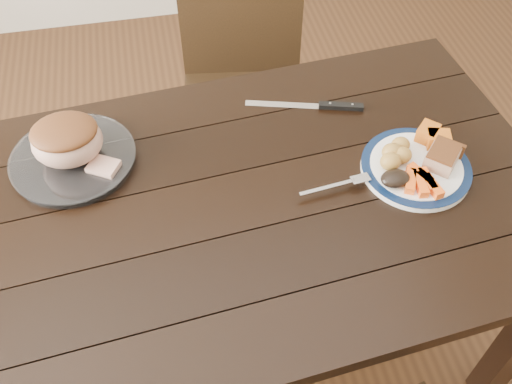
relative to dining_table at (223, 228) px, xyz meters
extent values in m
plane|color=#472B16|center=(0.00, 0.00, -0.66)|extent=(4.00, 4.00, 0.00)
cube|color=black|center=(0.00, 0.00, 0.07)|extent=(1.67, 1.04, 0.04)
cube|color=black|center=(0.68, 0.43, -0.30)|extent=(0.07, 0.07, 0.71)
cube|color=black|center=(0.17, 0.65, -0.21)|extent=(0.48, 0.48, 0.04)
cube|color=black|center=(0.20, 0.85, 0.04)|extent=(0.42, 0.10, 0.46)
cube|color=black|center=(0.38, 0.80, -0.44)|extent=(0.04, 0.04, 0.43)
cube|color=black|center=(0.33, 0.45, -0.44)|extent=(0.04, 0.04, 0.43)
cube|color=black|center=(0.02, 0.85, -0.44)|extent=(0.04, 0.04, 0.43)
cube|color=black|center=(-0.03, 0.50, -0.44)|extent=(0.04, 0.04, 0.43)
cylinder|color=white|center=(0.49, 0.01, 0.10)|extent=(0.27, 0.27, 0.02)
torus|color=#0B1937|center=(0.49, 0.01, 0.11)|extent=(0.27, 0.27, 0.02)
cylinder|color=white|center=(-0.34, 0.21, 0.10)|extent=(0.30, 0.30, 0.02)
cube|color=tan|center=(0.54, 0.01, 0.13)|extent=(0.11, 0.11, 0.04)
ellipsoid|color=gold|center=(0.43, 0.05, 0.13)|extent=(0.05, 0.05, 0.04)
ellipsoid|color=gold|center=(0.46, 0.07, 0.13)|extent=(0.05, 0.04, 0.04)
ellipsoid|color=gold|center=(0.42, 0.02, 0.13)|extent=(0.05, 0.05, 0.04)
ellipsoid|color=gold|center=(0.45, 0.03, 0.13)|extent=(0.05, 0.04, 0.04)
cube|color=#FD5D15|center=(0.48, -0.03, 0.12)|extent=(0.05, 0.07, 0.02)
cube|color=#FD5D15|center=(0.49, -0.07, 0.12)|extent=(0.03, 0.07, 0.02)
cube|color=#FD5D15|center=(0.47, -0.06, 0.12)|extent=(0.03, 0.07, 0.02)
cube|color=#FD5D15|center=(0.49, -0.05, 0.12)|extent=(0.03, 0.07, 0.02)
cube|color=#FD5D15|center=(0.45, -0.04, 0.12)|extent=(0.05, 0.07, 0.02)
cube|color=orange|center=(0.56, 0.07, 0.13)|extent=(0.06, 0.06, 0.04)
cube|color=orange|center=(0.54, 0.09, 0.13)|extent=(0.07, 0.07, 0.04)
ellipsoid|color=black|center=(0.41, -0.03, 0.13)|extent=(0.07, 0.05, 0.03)
cube|color=silver|center=(0.25, -0.02, 0.11)|extent=(0.14, 0.03, 0.00)
cube|color=silver|center=(0.34, -0.01, 0.11)|extent=(0.05, 0.03, 0.00)
ellipsoid|color=tan|center=(-0.34, 0.21, 0.16)|extent=(0.17, 0.15, 0.11)
cube|color=tan|center=(-0.26, 0.15, 0.12)|extent=(0.09, 0.08, 0.02)
cube|color=silver|center=(0.22, 0.31, 0.09)|extent=(0.20, 0.08, 0.00)
cube|color=black|center=(0.37, 0.27, 0.10)|extent=(0.12, 0.05, 0.01)
camera|label=1|loc=(-0.09, -0.83, 1.13)|focal=40.00mm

